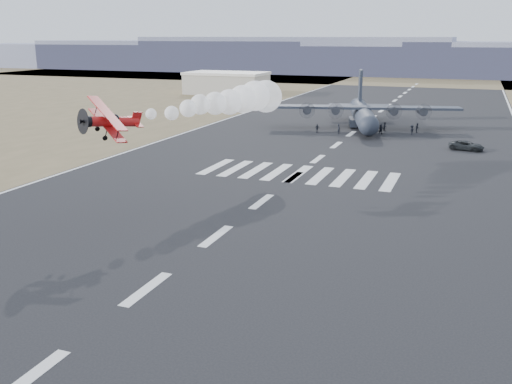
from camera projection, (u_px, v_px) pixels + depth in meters
The scene contains 20 objects.
ground at pixel (27, 379), 30.32m from camera, with size 500.00×500.00×0.00m, color black.
scrub_far at pixel (423, 79), 237.56m from camera, with size 500.00×80.00×0.00m, color brown.
runway_markings at pixel (318, 159), 84.38m from camera, with size 60.00×260.00×0.01m, color silver, non-canonical shape.
ridge_seg_a at pixel (80, 55), 329.77m from camera, with size 150.00×50.00×13.00m, color slate.
ridge_seg_b at pixel (180, 55), 307.20m from camera, with size 150.00×50.00×15.00m, color slate.
ridge_seg_c at pixel (295, 54), 284.64m from camera, with size 150.00×50.00×17.00m, color slate.
ridge_seg_d at pixel (430, 60), 262.87m from camera, with size 150.00×50.00×13.00m, color slate.
hangar_left at pixel (227, 83), 177.91m from camera, with size 24.50×14.50×6.70m.
aerobatic_biplane at pixel (110, 121), 54.79m from camera, with size 6.34×6.33×4.12m.
smoke_trail at pixel (245, 99), 72.06m from camera, with size 8.43×25.47×4.28m.
transport_aircraft at pixel (363, 113), 113.07m from camera, with size 36.50×29.82×10.66m.
support_vehicle at pixel (467, 146), 90.71m from camera, with size 2.46×5.34×1.48m, color black.
crew_a at pixel (339, 129), 105.54m from camera, with size 0.67×0.55×1.84m, color black.
crew_b at pixel (385, 126), 109.33m from camera, with size 0.78×0.48×1.61m, color black.
crew_c at pixel (412, 130), 105.11m from camera, with size 1.10×0.51×1.71m, color black.
crew_d at pixel (317, 128), 107.07m from camera, with size 0.94×0.48×1.60m, color black.
crew_e at pixel (364, 129), 105.88m from camera, with size 0.92×0.57×1.88m, color black.
crew_f at pixel (381, 129), 105.42m from camera, with size 1.69×0.55×1.83m, color black.
crew_g at pixel (357, 125), 110.22m from camera, with size 0.62×0.51×1.70m, color black.
crew_h at pixel (417, 128), 107.25m from camera, with size 0.85×0.53×1.75m, color black.
Camera 1 is at (20.84, -20.51, 17.67)m, focal length 40.00 mm.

